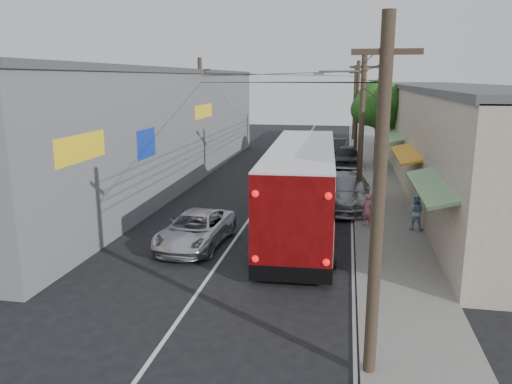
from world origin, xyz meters
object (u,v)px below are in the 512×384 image
(jeepney, at_px, (196,229))
(coach_bus, at_px, (302,187))
(pedestrian_near, at_px, (367,210))
(parked_suv, at_px, (346,191))
(parked_car_far, at_px, (338,146))
(parked_car_mid, at_px, (347,156))
(pedestrian_far, at_px, (415,212))

(jeepney, bearing_deg, coach_bus, 41.26)
(jeepney, bearing_deg, pedestrian_near, 32.60)
(coach_bus, xyz_separation_m, parked_suv, (2.00, 4.26, -1.09))
(jeepney, bearing_deg, parked_suv, 54.50)
(parked_car_far, bearing_deg, parked_car_mid, -78.90)
(parked_suv, distance_m, parked_car_mid, 12.61)
(pedestrian_near, relative_size, pedestrian_far, 0.89)
(parked_car_far, bearing_deg, parked_suv, -83.15)
(coach_bus, distance_m, parked_car_far, 23.85)
(pedestrian_near, bearing_deg, parked_car_far, -105.31)
(parked_suv, bearing_deg, jeepney, -128.15)
(parked_suv, height_order, pedestrian_near, parked_suv)
(coach_bus, height_order, jeepney, coach_bus)
(jeepney, distance_m, pedestrian_far, 9.65)
(coach_bus, xyz_separation_m, jeepney, (-4.00, -3.06, -1.28))
(parked_suv, xyz_separation_m, parked_car_far, (-0.80, 19.53, -0.24))
(coach_bus, relative_size, parked_car_far, 3.44)
(coach_bus, height_order, parked_suv, coach_bus)
(pedestrian_near, bearing_deg, parked_suv, -94.95)
(parked_car_mid, bearing_deg, pedestrian_far, -79.88)
(coach_bus, bearing_deg, parked_car_mid, 80.99)
(parked_car_mid, distance_m, parked_car_far, 6.97)
(parked_suv, xyz_separation_m, pedestrian_far, (3.00, -3.85, 0.06))
(parked_car_far, bearing_deg, coach_bus, -88.37)
(pedestrian_near, distance_m, pedestrian_far, 2.11)
(parked_car_mid, xyz_separation_m, parked_car_far, (-0.80, 6.92, -0.17))
(pedestrian_far, bearing_deg, parked_car_mid, -68.98)
(jeepney, height_order, parked_car_mid, parked_car_mid)
(parked_suv, relative_size, pedestrian_near, 4.12)
(coach_bus, relative_size, parked_suv, 2.21)
(parked_suv, distance_m, pedestrian_far, 4.88)
(parked_suv, height_order, parked_car_far, parked_suv)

